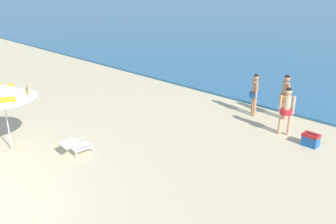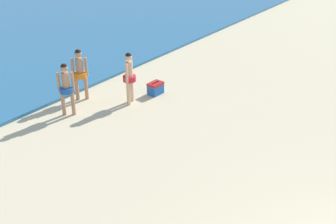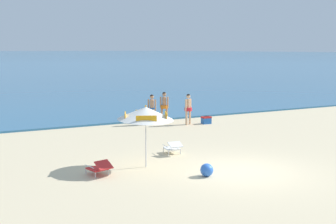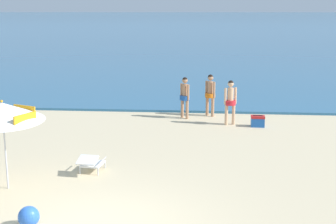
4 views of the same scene
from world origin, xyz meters
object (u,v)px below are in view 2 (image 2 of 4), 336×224
Objects in this scene: person_standing_beside at (129,75)px; person_wading_in at (66,86)px; cooler_box at (156,88)px; person_standing_near_shore at (80,71)px.

person_standing_beside reaches higher than person_wading_in.
cooler_box is (2.71, -1.12, -0.73)m from person_wading_in.
person_standing_beside is at bearing 167.78° from cooler_box.
person_wading_in is at bearing 157.50° from cooler_box.
person_wading_in is at bearing 152.10° from person_standing_beside.
person_wading_in is 3.20× the size of cooler_box.
person_standing_beside reaches higher than cooler_box.
person_standing_near_shore is 1.58m from person_standing_beside.
cooler_box is (1.73, -1.62, -0.76)m from person_standing_near_shore.
person_standing_beside is at bearing -27.90° from person_wading_in.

